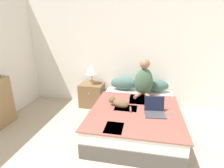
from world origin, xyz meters
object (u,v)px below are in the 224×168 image
Objects in this scene: pillow_far at (154,85)px; table_lamp at (92,70)px; bed at (136,117)px; laptop_open at (155,111)px; pillow_near at (124,83)px; cat_tabby at (119,103)px; person_sitting at (144,80)px; nightstand at (92,95)px.

table_lamp reaches higher than pillow_far.
bed is 5.61× the size of laptop_open.
bed is at bearing -68.47° from pillow_near.
person_sitting is at bearing -99.20° from cat_tabby.
bed is at bearing -111.56° from pillow_far.
bed is 1.37m from nightstand.
cat_tabby reaches higher than bed.
cat_tabby is at bearing -49.54° from table_lamp.
person_sitting is at bearing -33.69° from pillow_near.
person_sitting is (-0.23, -0.30, 0.20)m from pillow_far.
nightstand reaches higher than bed.
pillow_near is at bearing 146.31° from person_sitting.
cat_tabby is at bearing -48.68° from nightstand.
pillow_near is at bearing 180.00° from pillow_far.
laptop_open is (0.66, -1.11, -0.08)m from pillow_near.
bed is 0.81m from person_sitting.
bed is at bearing 135.71° from laptop_open.
nightstand is (-0.80, 0.91, -0.27)m from cat_tabby.
laptop_open is at bearing -59.15° from pillow_near.
pillow_far reaches higher than cat_tabby.
bed is 3.23× the size of pillow_near.
laptop_open is at bearing -90.78° from pillow_far.
table_lamp is at bearing -26.99° from cat_tabby.
nightstand is 0.62m from table_lamp.
person_sitting is 1.62× the size of table_lamp.
laptop_open is at bearing -36.82° from table_lamp.
pillow_far reaches higher than bed.
nightstand is (-1.43, 1.05, -0.24)m from laptop_open.
pillow_near is 0.82m from table_lamp.
bed is 0.99m from pillow_far.
table_lamp is (-1.10, 0.81, 0.67)m from bed.
bed is 0.99m from pillow_near.
person_sitting is 1.73× the size of cat_tabby.
pillow_far is at bearing 2.25° from nightstand.
cat_tabby is 1.24m from nightstand.
cat_tabby is 0.94× the size of table_lamp.
laptop_open is at bearing -37.79° from bed.
cat_tabby is 1.24× the size of laptop_open.
table_lamp is (-1.44, -0.04, 0.29)m from pillow_far.
table_lamp is at bearing 143.47° from bed.
table_lamp is at bearing 51.38° from nightstand.
pillow_near is (-0.34, 0.86, 0.37)m from bed.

